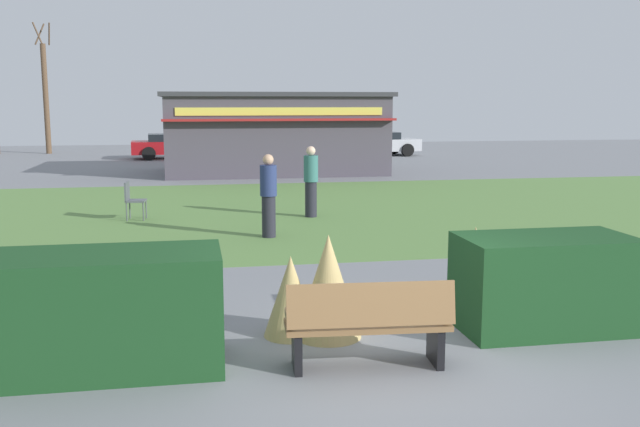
{
  "coord_description": "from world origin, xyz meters",
  "views": [
    {
      "loc": [
        -2.01,
        -6.76,
        2.73
      ],
      "look_at": [
        -0.11,
        3.7,
        1.04
      ],
      "focal_mm": 39.61,
      "sensor_mm": 36.0,
      "label": 1
    }
  ],
  "objects_px": {
    "cafe_chair_west": "(132,197)",
    "parked_car_west_slot": "(175,145)",
    "food_kiosk": "(273,132)",
    "parked_car_east_slot": "(376,143)",
    "park_bench": "(368,324)",
    "person_standing": "(269,195)",
    "tree_right_bg": "(46,96)",
    "parked_car_center_slot": "(288,144)",
    "trash_bin": "(600,291)",
    "person_strolling": "(311,181)"
  },
  "relations": [
    {
      "from": "park_bench",
      "to": "person_strolling",
      "type": "distance_m",
      "value": 9.76
    },
    {
      "from": "parked_car_west_slot",
      "to": "parked_car_east_slot",
      "type": "xyz_separation_m",
      "value": [
        10.06,
        -0.0,
        0.0
      ]
    },
    {
      "from": "cafe_chair_west",
      "to": "tree_right_bg",
      "type": "relative_size",
      "value": 0.13
    },
    {
      "from": "parked_car_center_slot",
      "to": "park_bench",
      "type": "bearing_deg",
      "value": -96.02
    },
    {
      "from": "cafe_chair_west",
      "to": "person_strolling",
      "type": "relative_size",
      "value": 0.53
    },
    {
      "from": "park_bench",
      "to": "food_kiosk",
      "type": "xyz_separation_m",
      "value": [
        1.42,
        20.73,
        1.06
      ]
    },
    {
      "from": "food_kiosk",
      "to": "parked_car_east_slot",
      "type": "relative_size",
      "value": 1.95
    },
    {
      "from": "park_bench",
      "to": "person_standing",
      "type": "xyz_separation_m",
      "value": [
        -0.23,
        7.33,
        0.38
      ]
    },
    {
      "from": "parked_car_center_slot",
      "to": "parked_car_east_slot",
      "type": "bearing_deg",
      "value": -0.04
    },
    {
      "from": "trash_bin",
      "to": "parked_car_east_slot",
      "type": "relative_size",
      "value": 0.18
    },
    {
      "from": "park_bench",
      "to": "parked_car_east_slot",
      "type": "bearing_deg",
      "value": 75.05
    },
    {
      "from": "person_standing",
      "to": "tree_right_bg",
      "type": "height_order",
      "value": "tree_right_bg"
    },
    {
      "from": "cafe_chair_west",
      "to": "parked_car_center_slot",
      "type": "relative_size",
      "value": 0.21
    },
    {
      "from": "park_bench",
      "to": "tree_right_bg",
      "type": "bearing_deg",
      "value": 105.7
    },
    {
      "from": "food_kiosk",
      "to": "cafe_chair_west",
      "type": "xyz_separation_m",
      "value": [
        -4.54,
        -10.71,
        -1.02
      ]
    },
    {
      "from": "parked_car_west_slot",
      "to": "tree_right_bg",
      "type": "relative_size",
      "value": 0.63
    },
    {
      "from": "tree_right_bg",
      "to": "person_strolling",
      "type": "bearing_deg",
      "value": -66.06
    },
    {
      "from": "parked_car_west_slot",
      "to": "parked_car_east_slot",
      "type": "height_order",
      "value": "same"
    },
    {
      "from": "food_kiosk",
      "to": "person_strolling",
      "type": "xyz_separation_m",
      "value": [
        -0.38,
        -11.03,
        -0.68
      ]
    },
    {
      "from": "person_standing",
      "to": "tree_right_bg",
      "type": "bearing_deg",
      "value": 83.75
    },
    {
      "from": "trash_bin",
      "to": "parked_car_east_slot",
      "type": "height_order",
      "value": "parked_car_east_slot"
    },
    {
      "from": "person_strolling",
      "to": "tree_right_bg",
      "type": "distance_m",
      "value": 25.36
    },
    {
      "from": "cafe_chair_west",
      "to": "food_kiosk",
      "type": "bearing_deg",
      "value": 67.01
    },
    {
      "from": "person_standing",
      "to": "parked_car_east_slot",
      "type": "bearing_deg",
      "value": 43.94
    },
    {
      "from": "park_bench",
      "to": "food_kiosk",
      "type": "height_order",
      "value": "food_kiosk"
    },
    {
      "from": "parked_car_center_slot",
      "to": "food_kiosk",
      "type": "bearing_deg",
      "value": -101.74
    },
    {
      "from": "cafe_chair_west",
      "to": "person_standing",
      "type": "xyz_separation_m",
      "value": [
        2.9,
        -2.69,
        0.33
      ]
    },
    {
      "from": "parked_car_center_slot",
      "to": "person_strolling",
      "type": "bearing_deg",
      "value": -95.98
    },
    {
      "from": "cafe_chair_west",
      "to": "parked_car_west_slot",
      "type": "height_order",
      "value": "parked_car_west_slot"
    },
    {
      "from": "trash_bin",
      "to": "tree_right_bg",
      "type": "bearing_deg",
      "value": 111.43
    },
    {
      "from": "park_bench",
      "to": "parked_car_east_slot",
      "type": "height_order",
      "value": "parked_car_east_slot"
    },
    {
      "from": "food_kiosk",
      "to": "parked_car_center_slot",
      "type": "bearing_deg",
      "value": 78.26
    },
    {
      "from": "park_bench",
      "to": "parked_car_center_slot",
      "type": "bearing_deg",
      "value": 83.98
    },
    {
      "from": "person_standing",
      "to": "parked_car_west_slot",
      "type": "height_order",
      "value": "person_standing"
    },
    {
      "from": "food_kiosk",
      "to": "parked_car_east_slot",
      "type": "bearing_deg",
      "value": 50.86
    },
    {
      "from": "trash_bin",
      "to": "person_standing",
      "type": "bearing_deg",
      "value": 118.97
    },
    {
      "from": "parked_car_center_slot",
      "to": "parked_car_east_slot",
      "type": "height_order",
      "value": "same"
    },
    {
      "from": "person_strolling",
      "to": "parked_car_center_slot",
      "type": "bearing_deg",
      "value": -38.49
    },
    {
      "from": "person_strolling",
      "to": "parked_car_west_slot",
      "type": "height_order",
      "value": "person_strolling"
    },
    {
      "from": "trash_bin",
      "to": "tree_right_bg",
      "type": "distance_m",
      "value": 34.2
    },
    {
      "from": "person_strolling",
      "to": "parked_car_west_slot",
      "type": "relative_size",
      "value": 0.39
    },
    {
      "from": "parked_car_west_slot",
      "to": "parked_car_center_slot",
      "type": "xyz_separation_m",
      "value": [
        5.5,
        0.0,
        0.0
      ]
    },
    {
      "from": "food_kiosk",
      "to": "person_standing",
      "type": "xyz_separation_m",
      "value": [
        -1.65,
        -13.41,
        -0.68
      ]
    },
    {
      "from": "food_kiosk",
      "to": "park_bench",
      "type": "bearing_deg",
      "value": -93.91
    },
    {
      "from": "food_kiosk",
      "to": "person_strolling",
      "type": "distance_m",
      "value": 11.06
    },
    {
      "from": "cafe_chair_west",
      "to": "parked_car_west_slot",
      "type": "relative_size",
      "value": 0.21
    },
    {
      "from": "trash_bin",
      "to": "parked_car_west_slot",
      "type": "relative_size",
      "value": 0.18
    },
    {
      "from": "parked_car_east_slot",
      "to": "park_bench",
      "type": "bearing_deg",
      "value": -104.95
    },
    {
      "from": "park_bench",
      "to": "parked_car_west_slot",
      "type": "xyz_separation_m",
      "value": [
        -2.52,
        28.26,
        0.16
      ]
    },
    {
      "from": "parked_car_east_slot",
      "to": "tree_right_bg",
      "type": "xyz_separation_m",
      "value": [
        -16.76,
        4.53,
        2.38
      ]
    }
  ]
}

